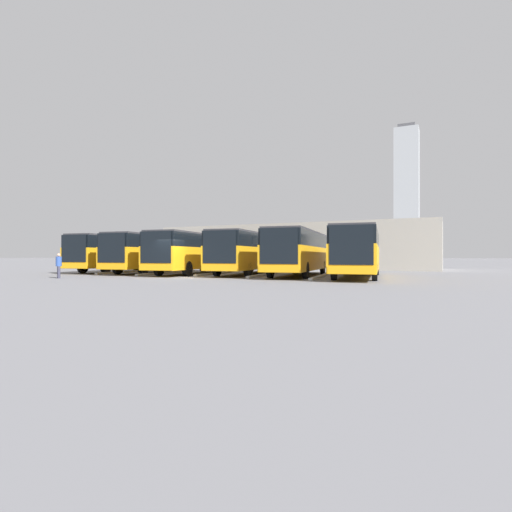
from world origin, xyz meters
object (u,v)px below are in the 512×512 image
Objects in this scene: bus_3 at (196,252)px; bus_4 at (157,252)px; bus_2 at (249,251)px; bus_5 at (122,252)px; bus_0 at (358,251)px; pedestrian at (59,265)px; bus_1 at (299,251)px.

bus_3 is 4.27m from bus_4.
bus_4 is at bearing -12.16° from bus_3.
bus_3 is (4.26, 1.01, 0.00)m from bus_2.
bus_4 and bus_5 have the same top height.
bus_5 is at bearing -9.41° from bus_0.
bus_2 is 8.54m from bus_4.
bus_3 reaches higher than pedestrian.
bus_2 is 4.38m from bus_3.
bus_2 is 7.70× the size of pedestrian.
bus_3 is at bearing -4.05° from bus_1.
bus_0 is at bearing 166.36° from bus_1.
bus_1 and bus_4 have the same top height.
bus_5 reaches higher than pedestrian.
bus_0 is at bearing 171.52° from bus_4.
bus_1 is at bearing 166.03° from bus_2.
bus_1 is 17.04m from bus_5.
bus_3 is at bearing 5.66° from bus_2.
bus_2 and bus_4 have the same top height.
bus_2 is 12.78m from bus_5.
bus_5 is at bearing -8.35° from bus_1.
bus_0 and bus_2 have the same top height.
bus_2 is (8.52, -0.92, 0.00)m from bus_0.
bus_0 is 1.00× the size of bus_3.
bus_1 is (4.26, -0.45, 0.00)m from bus_0.
bus_4 is (8.52, 0.67, 0.00)m from bus_2.
pedestrian is (12.71, 9.79, -0.93)m from bus_1.
bus_0 and bus_3 have the same top height.
bus_3 is at bearing 167.36° from bus_5.
pedestrian is at bearing 21.19° from bus_0.
bus_1 is at bearing 171.65° from bus_5.
pedestrian is (-0.06, 9.59, -0.93)m from bus_4.
bus_1 is 4.29m from bus_2.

